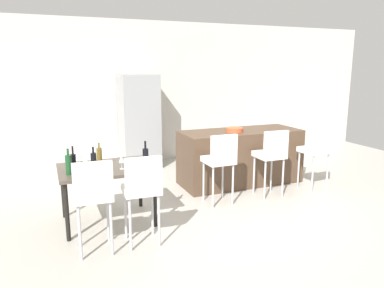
{
  "coord_description": "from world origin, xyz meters",
  "views": [
    {
      "loc": [
        -2.53,
        -4.36,
        1.98
      ],
      "look_at": [
        -0.51,
        0.59,
        0.85
      ],
      "focal_mm": 34.21,
      "sensor_mm": 36.0,
      "label": 1
    }
  ],
  "objects_px": {
    "kitchen_island": "(240,157)",
    "dining_chair_near": "(93,192)",
    "wine_bottle_middle": "(146,158)",
    "wine_glass_left": "(85,160)",
    "bar_chair_left": "(220,158)",
    "wine_bottle_near": "(73,162)",
    "wine_bottle_far": "(69,164)",
    "wine_bottle_right": "(99,157)",
    "wine_bottle_end": "(94,162)",
    "dining_table": "(106,173)",
    "bar_chair_middle": "(272,153)",
    "bar_chair_right": "(317,148)",
    "fruit_bowl": "(235,130)",
    "refrigerator": "(139,121)",
    "wine_glass_corner": "(79,156)",
    "dining_chair_far": "(142,186)",
    "wine_glass_inner": "(122,159)"
  },
  "relations": [
    {
      "from": "dining_chair_far",
      "to": "bar_chair_left",
      "type": "bearing_deg",
      "value": 30.64
    },
    {
      "from": "refrigerator",
      "to": "wine_glass_left",
      "type": "bearing_deg",
      "value": -117.34
    },
    {
      "from": "wine_bottle_middle",
      "to": "wine_glass_left",
      "type": "xyz_separation_m",
      "value": [
        -0.69,
        0.24,
        -0.01
      ]
    },
    {
      "from": "bar_chair_right",
      "to": "refrigerator",
      "type": "height_order",
      "value": "refrigerator"
    },
    {
      "from": "bar_chair_left",
      "to": "bar_chair_middle",
      "type": "distance_m",
      "value": 0.87
    },
    {
      "from": "bar_chair_left",
      "to": "wine_bottle_near",
      "type": "bearing_deg",
      "value": -177.63
    },
    {
      "from": "wine_glass_inner",
      "to": "refrigerator",
      "type": "relative_size",
      "value": 0.09
    },
    {
      "from": "bar_chair_left",
      "to": "dining_table",
      "type": "height_order",
      "value": "bar_chair_left"
    },
    {
      "from": "dining_chair_near",
      "to": "refrigerator",
      "type": "height_order",
      "value": "refrigerator"
    },
    {
      "from": "kitchen_island",
      "to": "wine_bottle_end",
      "type": "xyz_separation_m",
      "value": [
        -2.57,
        -1.0,
        0.41
      ]
    },
    {
      "from": "dining_chair_far",
      "to": "fruit_bowl",
      "type": "distance_m",
      "value": 2.52
    },
    {
      "from": "dining_table",
      "to": "wine_bottle_middle",
      "type": "distance_m",
      "value": 0.57
    },
    {
      "from": "dining_chair_near",
      "to": "wine_bottle_right",
      "type": "bearing_deg",
      "value": 76.84
    },
    {
      "from": "dining_chair_near",
      "to": "fruit_bowl",
      "type": "xyz_separation_m",
      "value": [
        2.51,
        1.52,
        0.26
      ]
    },
    {
      "from": "wine_bottle_far",
      "to": "wine_bottle_near",
      "type": "distance_m",
      "value": 0.13
    },
    {
      "from": "wine_glass_corner",
      "to": "refrigerator",
      "type": "bearing_deg",
      "value": 59.17
    },
    {
      "from": "dining_chair_near",
      "to": "fruit_bowl",
      "type": "distance_m",
      "value": 2.95
    },
    {
      "from": "bar_chair_left",
      "to": "wine_bottle_near",
      "type": "height_order",
      "value": "wine_bottle_near"
    },
    {
      "from": "wine_bottle_far",
      "to": "bar_chair_middle",
      "type": "bearing_deg",
      "value": 3.74
    },
    {
      "from": "dining_chair_near",
      "to": "wine_bottle_end",
      "type": "height_order",
      "value": "wine_bottle_end"
    },
    {
      "from": "fruit_bowl",
      "to": "bar_chair_left",
      "type": "bearing_deg",
      "value": -130.84
    },
    {
      "from": "refrigerator",
      "to": "dining_chair_near",
      "type": "bearing_deg",
      "value": -111.98
    },
    {
      "from": "wine_bottle_middle",
      "to": "refrigerator",
      "type": "height_order",
      "value": "refrigerator"
    },
    {
      "from": "refrigerator",
      "to": "fruit_bowl",
      "type": "xyz_separation_m",
      "value": [
        1.18,
        -1.76,
        0.04
      ]
    },
    {
      "from": "wine_bottle_middle",
      "to": "wine_glass_inner",
      "type": "relative_size",
      "value": 2.04
    },
    {
      "from": "dining_table",
      "to": "wine_glass_corner",
      "type": "bearing_deg",
      "value": 144.57
    },
    {
      "from": "dining_table",
      "to": "wine_bottle_middle",
      "type": "height_order",
      "value": "wine_bottle_middle"
    },
    {
      "from": "refrigerator",
      "to": "wine_bottle_far",
      "type": "bearing_deg",
      "value": -119.59
    },
    {
      "from": "wine_glass_left",
      "to": "bar_chair_right",
      "type": "bearing_deg",
      "value": 0.95
    },
    {
      "from": "kitchen_island",
      "to": "dining_chair_near",
      "type": "relative_size",
      "value": 1.97
    },
    {
      "from": "bar_chair_left",
      "to": "dining_table",
      "type": "relative_size",
      "value": 0.9
    },
    {
      "from": "kitchen_island",
      "to": "wine_bottle_middle",
      "type": "height_order",
      "value": "wine_bottle_middle"
    },
    {
      "from": "refrigerator",
      "to": "wine_bottle_near",
      "type": "bearing_deg",
      "value": -119.6
    },
    {
      "from": "wine_bottle_middle",
      "to": "refrigerator",
      "type": "bearing_deg",
      "value": 77.45
    },
    {
      "from": "wine_glass_corner",
      "to": "bar_chair_middle",
      "type": "bearing_deg",
      "value": -4.01
    },
    {
      "from": "bar_chair_left",
      "to": "refrigerator",
      "type": "height_order",
      "value": "refrigerator"
    },
    {
      "from": "wine_bottle_end",
      "to": "dining_table",
      "type": "bearing_deg",
      "value": 48.02
    },
    {
      "from": "kitchen_island",
      "to": "wine_bottle_far",
      "type": "bearing_deg",
      "value": -161.06
    },
    {
      "from": "wine_bottle_middle",
      "to": "wine_bottle_end",
      "type": "height_order",
      "value": "wine_bottle_middle"
    },
    {
      "from": "bar_chair_middle",
      "to": "bar_chair_right",
      "type": "relative_size",
      "value": 1.0
    },
    {
      "from": "wine_bottle_far",
      "to": "wine_bottle_right",
      "type": "xyz_separation_m",
      "value": [
        0.39,
        0.22,
        0.0
      ]
    },
    {
      "from": "bar_chair_middle",
      "to": "dining_chair_far",
      "type": "xyz_separation_m",
      "value": [
        -2.24,
        -0.81,
        0.0
      ]
    },
    {
      "from": "dining_chair_far",
      "to": "wine_bottle_middle",
      "type": "distance_m",
      "value": 0.57
    },
    {
      "from": "wine_bottle_near",
      "to": "wine_glass_corner",
      "type": "relative_size",
      "value": 1.81
    },
    {
      "from": "wine_bottle_far",
      "to": "refrigerator",
      "type": "distance_m",
      "value": 3.07
    },
    {
      "from": "wine_bottle_far",
      "to": "wine_glass_left",
      "type": "height_order",
      "value": "wine_bottle_far"
    },
    {
      "from": "wine_glass_left",
      "to": "bar_chair_left",
      "type": "bearing_deg",
      "value": 1.83
    },
    {
      "from": "bar_chair_left",
      "to": "wine_glass_inner",
      "type": "height_order",
      "value": "bar_chair_left"
    },
    {
      "from": "kitchen_island",
      "to": "wine_bottle_near",
      "type": "distance_m",
      "value": 2.95
    },
    {
      "from": "bar_chair_left",
      "to": "fruit_bowl",
      "type": "height_order",
      "value": "bar_chair_left"
    }
  ]
}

